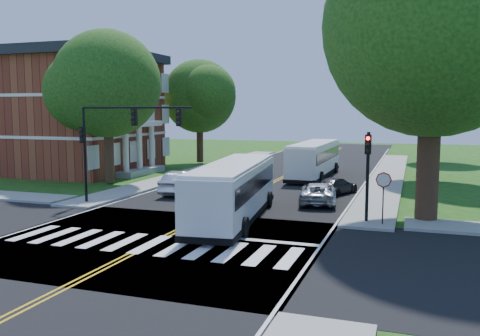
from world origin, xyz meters
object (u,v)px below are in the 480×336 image
at_px(bus_follow, 314,159).
at_px(hatchback, 183,182).
at_px(bus_lead, 234,190).
at_px(signal_nw, 118,131).
at_px(suv, 318,193).
at_px(signal_ne, 368,164).
at_px(dark_sedan, 336,186).

distance_m(bus_follow, hatchback, 13.26).
xyz_separation_m(bus_follow, hatchback, (-6.67, -11.43, -0.76)).
height_order(bus_lead, hatchback, bus_lead).
xyz_separation_m(signal_nw, suv, (10.81, 4.65, -3.73)).
xyz_separation_m(bus_lead, suv, (3.26, 5.87, -0.91)).
height_order(signal_ne, hatchback, signal_ne).
height_order(signal_ne, bus_follow, signal_ne).
distance_m(suv, dark_sedan, 3.90).
bearing_deg(signal_ne, suv, 124.99).
bearing_deg(bus_follow, hatchback, 60.35).
xyz_separation_m(signal_nw, hatchback, (1.61, 5.23, -3.60)).
height_order(suv, dark_sedan, suv).
bearing_deg(bus_follow, signal_nw, 64.18).
distance_m(signal_nw, dark_sedan, 14.67).
relative_size(signal_ne, hatchback, 0.94).
relative_size(bus_lead, bus_follow, 1.03).
bearing_deg(hatchback, bus_follow, -123.55).
xyz_separation_m(signal_nw, bus_follow, (8.28, 16.66, -2.84)).
bearing_deg(bus_follow, suv, 102.50).
distance_m(bus_lead, suv, 6.78).
bearing_deg(suv, bus_follow, -86.96).
xyz_separation_m(bus_lead, hatchback, (-5.94, 6.44, -0.77)).
bearing_deg(dark_sedan, hatchback, 40.02).
bearing_deg(hatchback, signal_ne, 153.97).
bearing_deg(dark_sedan, bus_lead, 90.10).
bearing_deg(bus_follow, dark_sedan, 111.10).
xyz_separation_m(hatchback, suv, (9.20, -0.57, -0.14)).
bearing_deg(signal_nw, signal_ne, 0.05).
bearing_deg(suv, hatchback, -12.43).
relative_size(bus_lead, dark_sedan, 3.01).
height_order(signal_nw, bus_follow, signal_nw).
xyz_separation_m(hatchback, dark_sedan, (9.71, 3.29, -0.22)).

